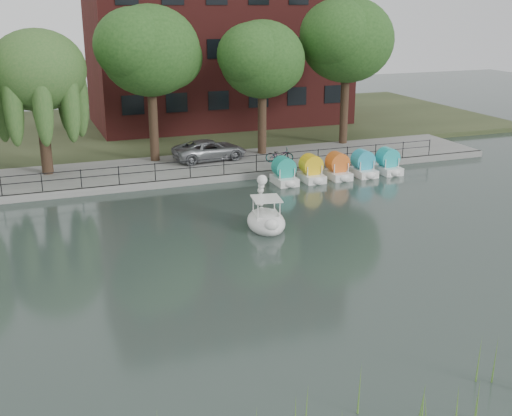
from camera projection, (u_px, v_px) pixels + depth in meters
ground_plane at (280, 271)px, 24.65m from camera, size 120.00×120.00×0.00m
promenade at (179, 169)px, 38.84m from camera, size 40.00×6.00×0.40m
kerb at (191, 181)px, 36.22m from camera, size 40.00×0.25×0.40m
land_strip at (136, 129)px, 51.32m from camera, size 60.00×22.00×0.36m
railing at (190, 164)px, 36.10m from camera, size 32.00×0.05×1.00m
apartment_building at (217, 9)px, 50.82m from camera, size 20.00×10.07×18.00m
willow_mid at (38, 71)px, 35.37m from camera, size 5.32×5.32×8.15m
broadleaf_center at (150, 51)px, 38.18m from camera, size 6.00×6.00×9.25m
broadleaf_right at (262, 60)px, 40.29m from camera, size 5.40×5.40×8.32m
broadleaf_far at (347, 40)px, 43.05m from camera, size 6.30×6.30×9.71m
minivan at (210, 148)px, 40.06m from camera, size 2.97×5.53×1.48m
bicycle at (279, 154)px, 39.62m from camera, size 1.12×1.82×1.00m
swan_boat at (266, 217)px, 29.24m from camera, size 2.12×2.94×2.29m
pedal_boat_row at (338, 168)px, 37.48m from camera, size 7.95×1.70×1.40m
reed_bank at (492, 376)px, 16.68m from camera, size 24.00×2.40×1.20m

